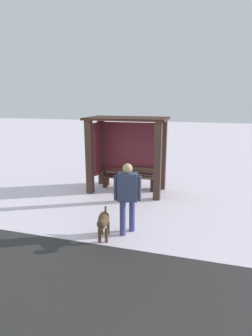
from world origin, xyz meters
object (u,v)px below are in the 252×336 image
Objects in this scene: person_walking at (127,193)px; bus_shelter at (126,144)px; bench_left_inside at (116,179)px; bench_center_inside at (143,180)px; dog at (103,221)px.

bus_shelter is at bearing 106.73° from person_walking.
bench_center_inside is at bearing -0.20° from bench_left_inside.
bus_shelter is 1.56× the size of person_walking.
bench_left_inside is at bearing 179.80° from bench_center_inside.
dog is at bearing -91.36° from bench_center_inside.
bench_center_inside is 3.35m from person_walking.
bench_left_inside is 3.84m from dog.
bus_shelter is 1.41m from bench_center_inside.
bench_center_inside is at bearing 88.64° from dog.
bench_left_inside reaches higher than dog.
dog is at bearing -81.92° from bus_shelter.
person_walking is (1.37, -3.27, 0.71)m from bench_left_inside.
dog is (-0.09, -3.72, 0.11)m from bench_center_inside.
bench_left_inside is 1.04× the size of dog.
bus_shelter is 2.90× the size of bench_center_inside.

